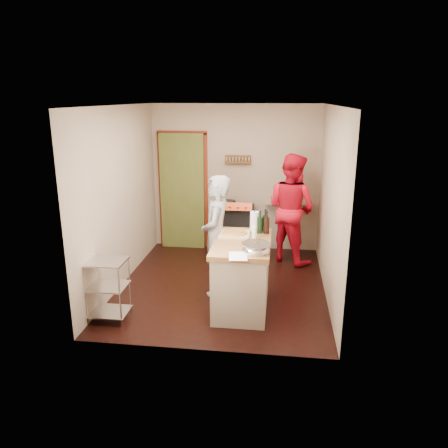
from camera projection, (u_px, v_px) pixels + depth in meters
The scene contains 10 objects.
floor at pixel (222, 285), 6.53m from camera, with size 3.50×3.50×0.00m, color black.
back_wall at pixel (201, 186), 7.98m from camera, with size 3.00×0.44×2.60m.
left_wall at pixel (120, 198), 6.35m from camera, with size 0.04×3.50×2.60m, color tan.
right_wall at pixel (331, 204), 5.98m from camera, with size 0.04×3.50×2.60m, color tan.
ceiling at pixel (222, 105), 5.79m from camera, with size 3.00×3.50×0.02m, color white.
stove at pixel (236, 229), 7.75m from camera, with size 0.60×0.63×1.00m.
wire_shelving at pixel (108, 287), 5.42m from camera, with size 0.48×0.40×0.80m.
island at pixel (242, 273), 5.72m from camera, with size 0.74×1.33×1.24m.
person_stripe at pixel (216, 236), 6.08m from camera, with size 0.62×0.41×1.70m, color #AEAEB3.
person_red at pixel (291, 208), 7.29m from camera, with size 0.89×0.69×1.83m, color red.
Camera 1 is at (0.79, -5.95, 2.72)m, focal length 35.00 mm.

